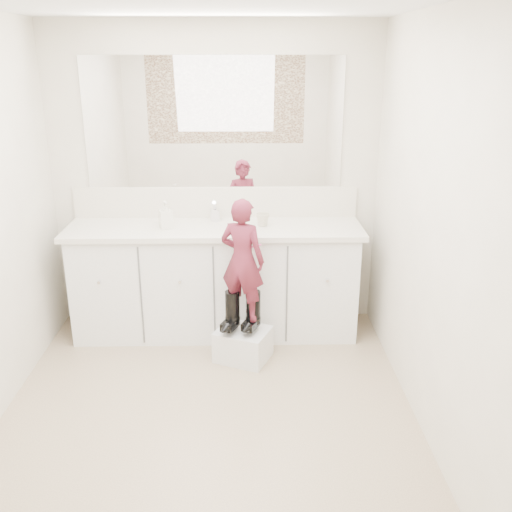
{
  "coord_description": "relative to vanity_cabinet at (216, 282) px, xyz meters",
  "views": [
    {
      "loc": [
        0.24,
        -3.01,
        2.15
      ],
      "look_at": [
        0.31,
        0.75,
        0.81
      ],
      "focal_mm": 40.0,
      "sensor_mm": 36.0,
      "label": 1
    }
  ],
  "objects": [
    {
      "name": "floor",
      "position": [
        0.0,
        -1.23,
        -0.42
      ],
      "size": [
        3.0,
        3.0,
        0.0
      ],
      "primitive_type": "plane",
      "color": "#806753",
      "rests_on": "ground"
    },
    {
      "name": "toddler",
      "position": [
        0.22,
        -0.48,
        0.36
      ],
      "size": [
        0.38,
        0.33,
        0.89
      ],
      "primitive_type": "imported",
      "rotation": [
        0.0,
        0.0,
        2.73
      ],
      "color": "#962E41",
      "rests_on": "step_stool"
    },
    {
      "name": "wall_front",
      "position": [
        0.0,
        -2.73,
        0.77
      ],
      "size": [
        2.6,
        0.0,
        2.6
      ],
      "primitive_type": "plane",
      "rotation": [
        -1.57,
        0.0,
        0.0
      ],
      "color": "beige",
      "rests_on": "floor"
    },
    {
      "name": "countertop",
      "position": [
        0.0,
        -0.01,
        0.45
      ],
      "size": [
        2.28,
        0.58,
        0.04
      ],
      "primitive_type": "cube",
      "color": "beige",
      "rests_on": "vanity_cabinet"
    },
    {
      "name": "soap_bottle",
      "position": [
        -0.37,
        -0.04,
        0.57
      ],
      "size": [
        0.12,
        0.12,
        0.21
      ],
      "primitive_type": "imported",
      "rotation": [
        0.0,
        0.0,
        0.35
      ],
      "color": "silver",
      "rests_on": "countertop"
    },
    {
      "name": "boot_left",
      "position": [
        0.14,
        -0.48,
        -0.04
      ],
      "size": [
        0.18,
        0.23,
        0.31
      ],
      "primitive_type": null,
      "rotation": [
        0.0,
        0.0,
        -0.41
      ],
      "color": "black",
      "rests_on": "step_stool"
    },
    {
      "name": "boot_right",
      "position": [
        0.29,
        -0.48,
        -0.04
      ],
      "size": [
        0.18,
        0.23,
        0.31
      ],
      "primitive_type": null,
      "rotation": [
        0.0,
        0.0,
        -0.41
      ],
      "color": "black",
      "rests_on": "step_stool"
    },
    {
      "name": "vanity_cabinet",
      "position": [
        0.0,
        0.0,
        0.0
      ],
      "size": [
        2.2,
        0.55,
        0.85
      ],
      "primitive_type": "cube",
      "color": "silver",
      "rests_on": "floor"
    },
    {
      "name": "cup",
      "position": [
        0.37,
        0.0,
        0.51
      ],
      "size": [
        0.12,
        0.12,
        0.1
      ],
      "primitive_type": "imported",
      "rotation": [
        0.0,
        0.0,
        0.17
      ],
      "color": "#C0B69A",
      "rests_on": "countertop"
    },
    {
      "name": "backsplash",
      "position": [
        0.0,
        0.26,
        0.59
      ],
      "size": [
        2.28,
        0.03,
        0.25
      ],
      "primitive_type": "cube",
      "color": "beige",
      "rests_on": "countertop"
    },
    {
      "name": "faucet",
      "position": [
        0.0,
        0.15,
        0.52
      ],
      "size": [
        0.08,
        0.08,
        0.1
      ],
      "primitive_type": "cylinder",
      "color": "silver",
      "rests_on": "countertop"
    },
    {
      "name": "wall_right",
      "position": [
        1.3,
        -1.23,
        0.78
      ],
      "size": [
        0.0,
        3.0,
        3.0
      ],
      "primitive_type": "plane",
      "rotation": [
        1.57,
        0.0,
        -1.57
      ],
      "color": "beige",
      "rests_on": "floor"
    },
    {
      "name": "toothbrush",
      "position": [
        0.29,
        -0.49,
        0.46
      ],
      "size": [
        0.13,
        0.07,
        0.06
      ],
      "primitive_type": "cylinder",
      "rotation": [
        0.0,
        1.22,
        -0.41
      ],
      "color": "#E559A6",
      "rests_on": "toddler"
    },
    {
      "name": "wall_back",
      "position": [
        0.0,
        0.27,
        0.77
      ],
      "size": [
        2.6,
        0.0,
        2.6
      ],
      "primitive_type": "plane",
      "rotation": [
        1.57,
        0.0,
        0.0
      ],
      "color": "beige",
      "rests_on": "floor"
    },
    {
      "name": "dot_panel",
      "position": [
        0.0,
        -2.71,
        1.22
      ],
      "size": [
        2.0,
        0.01,
        1.2
      ],
      "primitive_type": "cube",
      "color": "#472819",
      "rests_on": "wall_front"
    },
    {
      "name": "step_stool",
      "position": [
        0.22,
        -0.48,
        -0.31
      ],
      "size": [
        0.46,
        0.43,
        0.24
      ],
      "primitive_type": "cube",
      "rotation": [
        0.0,
        0.0,
        -0.41
      ],
      "color": "silver",
      "rests_on": "floor"
    },
    {
      "name": "mirror",
      "position": [
        0.0,
        0.26,
        1.22
      ],
      "size": [
        2.0,
        0.02,
        1.0
      ],
      "primitive_type": "cube",
      "color": "white",
      "rests_on": "wall_back"
    }
  ]
}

